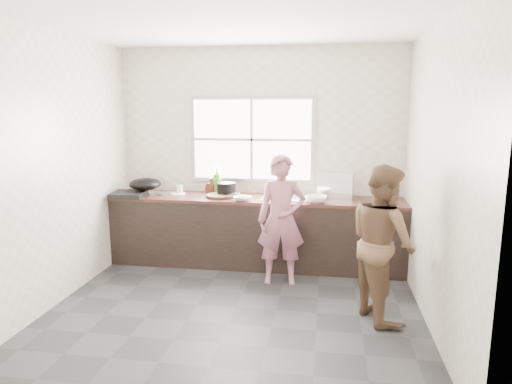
% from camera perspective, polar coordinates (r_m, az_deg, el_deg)
% --- Properties ---
extents(floor, '(3.60, 3.20, 0.01)m').
position_cam_1_polar(floor, '(4.68, -2.53, -14.26)').
color(floor, '#28282B').
rests_on(floor, ground).
extents(ceiling, '(3.60, 3.20, 0.01)m').
position_cam_1_polar(ceiling, '(4.31, -2.84, 20.53)').
color(ceiling, silver).
rests_on(ceiling, wall_back).
extents(wall_back, '(3.60, 0.01, 2.70)m').
position_cam_1_polar(wall_back, '(5.86, 0.49, 4.62)').
color(wall_back, beige).
rests_on(wall_back, ground).
extents(wall_left, '(0.01, 3.20, 2.70)m').
position_cam_1_polar(wall_left, '(4.97, -23.52, 2.66)').
color(wall_left, beige).
rests_on(wall_left, ground).
extents(wall_right, '(0.01, 3.20, 2.70)m').
position_cam_1_polar(wall_right, '(4.31, 21.58, 1.69)').
color(wall_right, beige).
rests_on(wall_right, ground).
extents(wall_front, '(3.60, 0.01, 2.70)m').
position_cam_1_polar(wall_front, '(2.76, -9.38, -2.36)').
color(wall_front, beige).
rests_on(wall_front, ground).
extents(cabinet, '(3.60, 0.62, 0.82)m').
position_cam_1_polar(cabinet, '(5.73, 0.01, -5.10)').
color(cabinet, black).
rests_on(cabinet, floor).
extents(countertop, '(3.60, 0.64, 0.04)m').
position_cam_1_polar(countertop, '(5.63, 0.01, -0.88)').
color(countertop, '#381C16').
rests_on(countertop, cabinet).
extents(sink, '(0.55, 0.45, 0.02)m').
position_cam_1_polar(sink, '(5.58, 3.56, -0.74)').
color(sink, silver).
rests_on(sink, countertop).
extents(faucet, '(0.02, 0.02, 0.30)m').
position_cam_1_polar(faucet, '(5.75, 3.77, 1.06)').
color(faucet, silver).
rests_on(faucet, countertop).
extents(window_frame, '(1.60, 0.05, 1.10)m').
position_cam_1_polar(window_frame, '(5.84, -0.51, 6.57)').
color(window_frame, '#9EA0A5').
rests_on(window_frame, wall_back).
extents(window_glazing, '(1.50, 0.01, 1.00)m').
position_cam_1_polar(window_glazing, '(5.82, -0.55, 6.56)').
color(window_glazing, white).
rests_on(window_glazing, window_frame).
extents(woman, '(0.53, 0.38, 1.36)m').
position_cam_1_polar(woman, '(5.08, 3.19, -4.01)').
color(woman, '#A36272').
rests_on(woman, floor).
extents(person_side, '(0.79, 0.87, 1.46)m').
position_cam_1_polar(person_side, '(4.40, 15.55, -6.05)').
color(person_side, brown).
rests_on(person_side, floor).
extents(cutting_board, '(0.42, 0.42, 0.04)m').
position_cam_1_polar(cutting_board, '(5.64, -4.44, -0.49)').
color(cutting_board, black).
rests_on(cutting_board, countertop).
extents(cleaver, '(0.24, 0.14, 0.01)m').
position_cam_1_polar(cleaver, '(5.66, -3.15, -0.17)').
color(cleaver, '#B1B3B8').
rests_on(cleaver, cutting_board).
extents(bowl_mince, '(0.26, 0.26, 0.05)m').
position_cam_1_polar(bowl_mince, '(5.44, -1.71, -0.81)').
color(bowl_mince, silver).
rests_on(bowl_mince, countertop).
extents(bowl_crabs, '(0.26, 0.26, 0.07)m').
position_cam_1_polar(bowl_crabs, '(5.37, 7.50, -0.96)').
color(bowl_crabs, white).
rests_on(bowl_crabs, countertop).
extents(bowl_held, '(0.23, 0.23, 0.06)m').
position_cam_1_polar(bowl_held, '(5.35, 7.03, -1.04)').
color(bowl_held, silver).
rests_on(bowl_held, countertop).
extents(black_pot, '(0.24, 0.24, 0.17)m').
position_cam_1_polar(black_pot, '(5.72, -3.71, 0.34)').
color(black_pot, black).
rests_on(black_pot, countertop).
extents(plate_food, '(0.23, 0.23, 0.02)m').
position_cam_1_polar(plate_food, '(5.91, -9.76, -0.21)').
color(plate_food, white).
rests_on(plate_food, countertop).
extents(bottle_green, '(0.17, 0.17, 0.34)m').
position_cam_1_polar(bottle_green, '(5.92, -4.88, 1.51)').
color(bottle_green, '#4B8B2D').
rests_on(bottle_green, countertop).
extents(bottle_brown_tall, '(0.10, 0.10, 0.18)m').
position_cam_1_polar(bottle_brown_tall, '(5.92, -5.62, 0.72)').
color(bottle_brown_tall, '#411B10').
rests_on(bottle_brown_tall, countertop).
extents(bottle_brown_short, '(0.18, 0.18, 0.17)m').
position_cam_1_polar(bottle_brown_short, '(5.96, -5.70, 0.76)').
color(bottle_brown_short, '#3E160F').
rests_on(bottle_brown_short, countertop).
extents(glass_jar, '(0.10, 0.10, 0.11)m').
position_cam_1_polar(glass_jar, '(5.93, -9.53, 0.31)').
color(glass_jar, silver).
rests_on(glass_jar, countertop).
extents(burner, '(0.43, 0.43, 0.06)m').
position_cam_1_polar(burner, '(5.89, -15.64, -0.28)').
color(burner, black).
rests_on(burner, countertop).
extents(wok, '(0.52, 0.52, 0.15)m').
position_cam_1_polar(wok, '(5.95, -13.69, 0.97)').
color(wok, black).
rests_on(wok, burner).
extents(dish_rack, '(0.44, 0.33, 0.32)m').
position_cam_1_polar(dish_rack, '(5.72, 9.89, 0.97)').
color(dish_rack, white).
rests_on(dish_rack, countertop).
extents(pot_lid_left, '(0.26, 0.26, 0.01)m').
position_cam_1_polar(pot_lid_left, '(6.07, -12.82, -0.06)').
color(pot_lid_left, silver).
rests_on(pot_lid_left, countertop).
extents(pot_lid_right, '(0.28, 0.28, 0.01)m').
position_cam_1_polar(pot_lid_right, '(5.97, -11.01, -0.16)').
color(pot_lid_right, silver).
rests_on(pot_lid_right, countertop).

